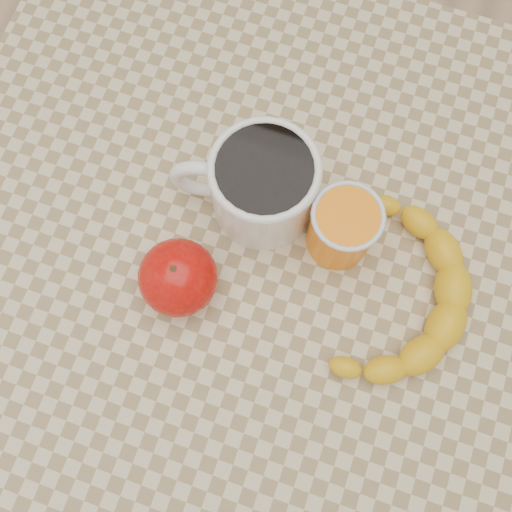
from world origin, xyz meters
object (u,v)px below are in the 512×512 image
(table, at_px, (256,278))
(coffee_mug, at_px, (261,184))
(banana, at_px, (401,298))
(apple, at_px, (178,278))
(orange_juice_glass, at_px, (343,228))

(table, xyz_separation_m, coffee_mug, (-0.02, 0.07, 0.14))
(table, distance_m, banana, 0.19)
(apple, distance_m, banana, 0.24)
(orange_juice_glass, bearing_deg, apple, -144.11)
(coffee_mug, distance_m, apple, 0.13)
(table, relative_size, orange_juice_glass, 9.12)
(table, xyz_separation_m, orange_juice_glass, (0.08, 0.05, 0.13))
(table, bearing_deg, orange_juice_glass, 33.53)
(apple, bearing_deg, table, 38.48)
(coffee_mug, bearing_deg, table, -75.04)
(coffee_mug, xyz_separation_m, apple, (-0.05, -0.12, -0.01))
(table, xyz_separation_m, apple, (-0.07, -0.05, 0.12))
(apple, height_order, banana, apple)
(orange_juice_glass, bearing_deg, coffee_mug, 170.82)
(coffee_mug, bearing_deg, orange_juice_glass, -9.18)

